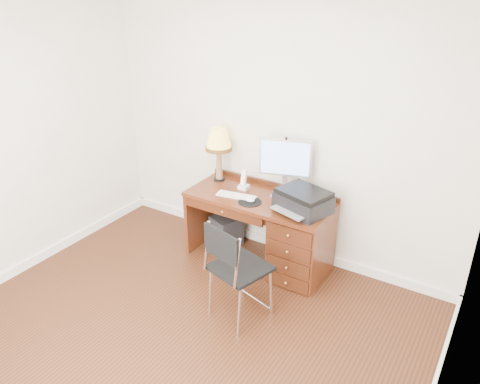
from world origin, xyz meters
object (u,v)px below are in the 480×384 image
Objects in this scene: leg_lamp at (219,143)px; equipment_box at (226,230)px; monitor at (286,161)px; desk at (286,234)px; phone at (244,184)px; printer at (303,201)px; chair at (236,265)px.

equipment_box is at bearing -23.89° from leg_lamp.
leg_lamp is at bearing 163.88° from monitor.
monitor is (-0.12, 0.17, 0.72)m from desk.
leg_lamp reaches higher than phone.
printer reaches higher than equipment_box.
chair is 2.84× the size of equipment_box.
desk is 0.84m from equipment_box.
desk is at bearing 104.63° from chair.
desk is 1.57× the size of chair.
equipment_box is at bearing 177.84° from phone.
monitor is at bearing 126.14° from desk.
phone is at bearing 133.66° from chair.
monitor is 2.88× the size of phone.
monitor is 0.63× the size of chair.
equipment_box is (0.12, -0.05, -1.02)m from leg_lamp.
equipment_box is at bearing 168.48° from monitor.
monitor reaches higher than printer.
printer reaches higher than chair.
equipment_box is (-0.80, 0.10, -0.24)m from desk.
leg_lamp is 1.76× the size of equipment_box.
monitor reaches higher than desk.
chair is (-0.19, -0.90, -0.28)m from printer.
chair is at bearing -90.88° from desk.
leg_lamp is at bearing 145.17° from chair.
equipment_box is (-0.98, 0.13, -0.69)m from printer.
equipment_box is (-0.79, 1.04, -0.41)m from chair.
printer is 2.71× the size of phone.
phone is (-0.74, 0.13, -0.04)m from printer.
phone is at bearing -9.56° from leg_lamp.
equipment_box is at bearing 173.15° from desk.
printer is 0.59× the size of chair.
leg_lamp is 1.54m from chair.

